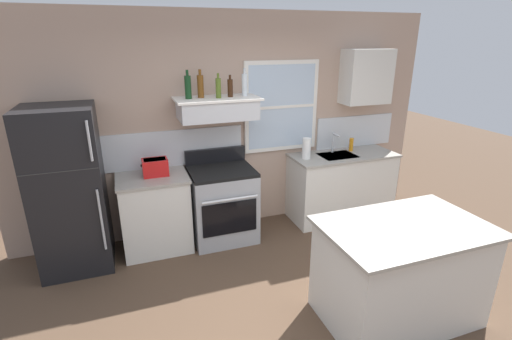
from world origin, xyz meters
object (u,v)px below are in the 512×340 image
Objects in this scene: refrigerator at (69,191)px; dish_soap_bottle at (351,145)px; bottle_clear_tall at (245,84)px; bottle_amber_wine at (200,86)px; toaster at (155,167)px; bottle_olive_oil_square at (218,88)px; bottle_brown_stout at (230,88)px; bottle_dark_green_wine at (188,87)px; kitchen_island at (400,272)px; paper_towel_roll at (306,148)px; stove_range at (222,203)px.

dish_soap_bottle is at bearing 2.60° from refrigerator.
bottle_amber_wine is at bearing 175.60° from bottle_clear_tall.
bottle_clear_tall is (1.09, 0.04, 0.87)m from toaster.
toaster is 1.09× the size of bottle_olive_oil_square.
bottle_amber_wine is at bearing 170.50° from bottle_brown_stout.
bottle_amber_wine is at bearing 13.82° from bottle_dark_green_wine.
toaster is 2.74m from kitchen_island.
refrigerator is at bearing -176.48° from bottle_brown_stout.
bottle_brown_stout reaches higher than dish_soap_bottle.
paper_towel_roll is (2.79, 0.06, 0.16)m from refrigerator.
stove_range is 1.40m from bottle_brown_stout.
paper_towel_roll is (1.13, -0.01, -0.81)m from bottle_olive_oil_square.
paper_towel_roll is 0.19× the size of kitchen_island.
refrigerator is 3.54m from dish_soap_bottle.
bottle_amber_wine reaches higher than bottle_olive_oil_square.
toaster is 1.10× the size of paper_towel_roll.
refrigerator is 0.91m from toaster.
dish_soap_bottle is at bearing 2.75° from bottle_olive_oil_square.
bottle_amber_wine reaches higher than stove_range.
bottle_olive_oil_square is at bearing -1.19° from toaster.
bottle_olive_oil_square is 2.06m from dish_soap_bottle.
bottle_dark_green_wine reaches higher than kitchen_island.
bottle_clear_tall is (0.34, 0.10, 1.41)m from stove_range.
kitchen_island is (1.85, -1.95, -0.55)m from toaster.
bottle_dark_green_wine is at bearing 169.67° from bottle_olive_oil_square.
bottle_brown_stout is at bearing -9.50° from bottle_amber_wine.
bottle_amber_wine is 0.99× the size of bottle_clear_tall.
bottle_brown_stout is at bearing 29.13° from stove_range.
bottle_brown_stout is (1.81, 0.11, 0.97)m from refrigerator.
bottle_clear_tall reaches higher than bottle_brown_stout.
bottle_amber_wine is at bearing 179.83° from dish_soap_bottle.
kitchen_island is (1.27, -2.03, -1.42)m from bottle_amber_wine.
kitchen_island is at bearing -69.15° from bottle_clear_tall.
refrigerator is at bearing -176.33° from bottle_clear_tall.
bottle_dark_green_wine reaches higher than bottle_olive_oil_square.
bottle_clear_tall is at bearing -0.26° from bottle_dark_green_wine.
toaster is 2.63m from dish_soap_bottle.
toaster is 1.65× the size of dish_soap_bottle.
bottle_olive_oil_square is 0.15m from bottle_brown_stout.
bottle_clear_tall reaches higher than bottle_amber_wine.
stove_range is 4.42× the size of bottle_brown_stout.
bottle_clear_tall is (0.33, 0.06, 0.02)m from bottle_olive_oil_square.
kitchen_island is (1.09, -1.89, -0.01)m from stove_range.
stove_range is at bearing -101.13° from bottle_olive_oil_square.
kitchen_island is at bearing -64.67° from bottle_brown_stout.
bottle_dark_green_wine is at bearing 177.26° from paper_towel_roll.
bottle_clear_tall is at bearing 2.16° from toaster.
bottle_olive_oil_square is 1.51× the size of dish_soap_bottle.
bottle_clear_tall reaches higher than dish_soap_bottle.
bottle_olive_oil_square reaches higher than dish_soap_bottle.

